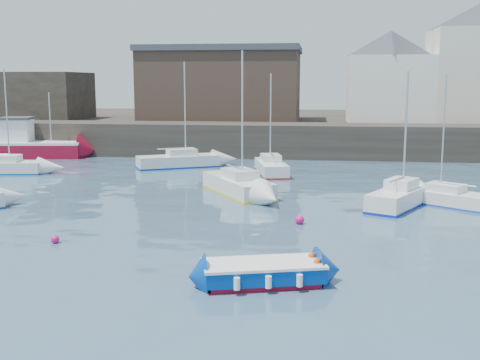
# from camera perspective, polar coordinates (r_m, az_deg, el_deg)

# --- Properties ---
(water) EXTENTS (220.00, 220.00, 0.00)m
(water) POSITION_cam_1_polar(r_m,az_deg,el_deg) (21.57, -4.22, -9.07)
(water) COLOR #2D4760
(water) RESTS_ON ground
(quay_wall) EXTENTS (90.00, 5.00, 3.00)m
(quay_wall) POSITION_cam_1_polar(r_m,az_deg,el_deg) (55.45, 3.11, 3.80)
(quay_wall) COLOR #28231E
(quay_wall) RESTS_ON ground
(land_strip) EXTENTS (90.00, 32.00, 2.80)m
(land_strip) POSITION_cam_1_polar(r_m,az_deg,el_deg) (73.35, 4.20, 5.05)
(land_strip) COLOR #28231E
(land_strip) RESTS_ON ground
(bldg_east_d) EXTENTS (11.14, 11.14, 8.95)m
(bldg_east_d) POSITION_cam_1_polar(r_m,az_deg,el_deg) (61.91, 13.99, 9.55)
(bldg_east_d) COLOR white
(bldg_east_d) RESTS_ON land_strip
(warehouse) EXTENTS (16.40, 10.40, 7.60)m
(warehouse) POSITION_cam_1_polar(r_m,az_deg,el_deg) (63.86, -1.73, 9.13)
(warehouse) COLOR #3D2D26
(warehouse) RESTS_ON land_strip
(bldg_west) EXTENTS (14.00, 8.00, 5.00)m
(bldg_west) POSITION_cam_1_polar(r_m,az_deg,el_deg) (69.92, -20.12, 7.51)
(bldg_west) COLOR #353028
(bldg_west) RESTS_ON land_strip
(blue_dinghy) EXTENTS (4.42, 2.82, 0.78)m
(blue_dinghy) POSITION_cam_1_polar(r_m,az_deg,el_deg) (20.56, 2.19, -8.71)
(blue_dinghy) COLOR maroon
(blue_dinghy) RESTS_ON ground
(fishing_boat) EXTENTS (9.28, 4.70, 5.87)m
(fishing_boat) POSITION_cam_1_polar(r_m,az_deg,el_deg) (58.00, -19.32, 3.17)
(fishing_boat) COLOR maroon
(fishing_boat) RESTS_ON ground
(sailboat_b) EXTENTS (5.29, 6.81, 8.59)m
(sailboat_b) POSITION_cam_1_polar(r_m,az_deg,el_deg) (36.85, -0.18, -0.44)
(sailboat_b) COLOR silver
(sailboat_b) RESTS_ON ground
(sailboat_c) EXTENTS (4.17, 5.77, 7.34)m
(sailboat_c) POSITION_cam_1_polar(r_m,az_deg,el_deg) (34.00, 14.88, -1.57)
(sailboat_c) COLOR silver
(sailboat_c) RESTS_ON ground
(sailboat_d) EXTENTS (5.60, 4.82, 7.19)m
(sailboat_d) POSITION_cam_1_polar(r_m,az_deg,el_deg) (35.28, 19.20, -1.60)
(sailboat_d) COLOR silver
(sailboat_d) RESTS_ON ground
(sailboat_e) EXTENTS (6.21, 2.70, 7.74)m
(sailboat_e) POSITION_cam_1_polar(r_m,az_deg,el_deg) (48.40, -21.59, 1.17)
(sailboat_e) COLOR silver
(sailboat_e) RESTS_ON ground
(sailboat_f) EXTENTS (3.08, 5.96, 7.40)m
(sailboat_f) POSITION_cam_1_polar(r_m,az_deg,el_deg) (44.85, 2.97, 1.24)
(sailboat_f) COLOR silver
(sailboat_f) RESTS_ON ground
(sailboat_h) EXTENTS (6.72, 4.86, 8.36)m
(sailboat_h) POSITION_cam_1_polar(r_m,az_deg,el_deg) (48.44, -5.86, 1.84)
(sailboat_h) COLOR silver
(sailboat_h) RESTS_ON ground
(buoy_near) EXTENTS (0.36, 0.36, 0.36)m
(buoy_near) POSITION_cam_1_polar(r_m,az_deg,el_deg) (26.91, -17.11, -5.73)
(buoy_near) COLOR #DE1073
(buoy_near) RESTS_ON ground
(buoy_mid) EXTENTS (0.45, 0.45, 0.45)m
(buoy_mid) POSITION_cam_1_polar(r_m,az_deg,el_deg) (29.26, 5.67, -4.16)
(buoy_mid) COLOR #DE1073
(buoy_mid) RESTS_ON ground
(buoy_far) EXTENTS (0.45, 0.45, 0.45)m
(buoy_far) POSITION_cam_1_polar(r_m,az_deg,el_deg) (39.31, 0.19, -0.65)
(buoy_far) COLOR #DE1073
(buoy_far) RESTS_ON ground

